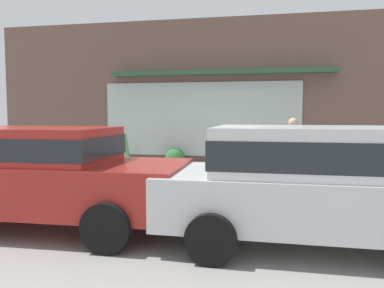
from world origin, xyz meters
TOP-DOWN VIEW (x-y plane):
  - ground_plane at (0.00, 0.00)m, footprint 60.00×60.00m
  - curb_strip at (0.00, -0.20)m, footprint 14.00×0.24m
  - storefront at (-0.01, 3.19)m, footprint 14.00×0.81m
  - fire_hydrant at (1.23, 0.67)m, footprint 0.42×0.39m
  - pedestrian_with_handbag at (1.92, 1.12)m, footprint 0.62×0.22m
  - parked_car_red at (-1.98, -2.89)m, footprint 4.25×2.03m
  - parked_car_silver at (1.98, -2.96)m, footprint 4.18×1.98m
  - potted_plant_window_right at (-1.26, 2.59)m, footprint 0.57×0.57m
  - potted_plant_corner_tall at (-4.49, 2.56)m, footprint 0.30×0.30m
  - potted_plant_window_left at (-2.72, 2.56)m, footprint 0.25×0.25m
  - potted_plant_trailing_edge at (3.32, 2.66)m, footprint 0.57×0.57m

SIDE VIEW (x-z plane):
  - ground_plane at x=0.00m, z-range 0.00..0.00m
  - curb_strip at x=0.00m, z-range 0.00..0.12m
  - potted_plant_window_right at x=-1.26m, z-range 0.05..0.82m
  - potted_plant_trailing_edge at x=3.32m, z-range 0.03..0.85m
  - fire_hydrant at x=1.23m, z-range 0.01..0.91m
  - potted_plant_corner_tall at x=-4.49m, z-range -0.03..0.99m
  - potted_plant_window_left at x=-2.72m, z-range -0.02..1.22m
  - parked_car_red at x=-1.98m, z-range 0.11..1.66m
  - parked_car_silver at x=1.98m, z-range 0.10..1.69m
  - pedestrian_with_handbag at x=1.92m, z-range 0.13..1.79m
  - storefront at x=-0.01m, z-range -0.04..4.47m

